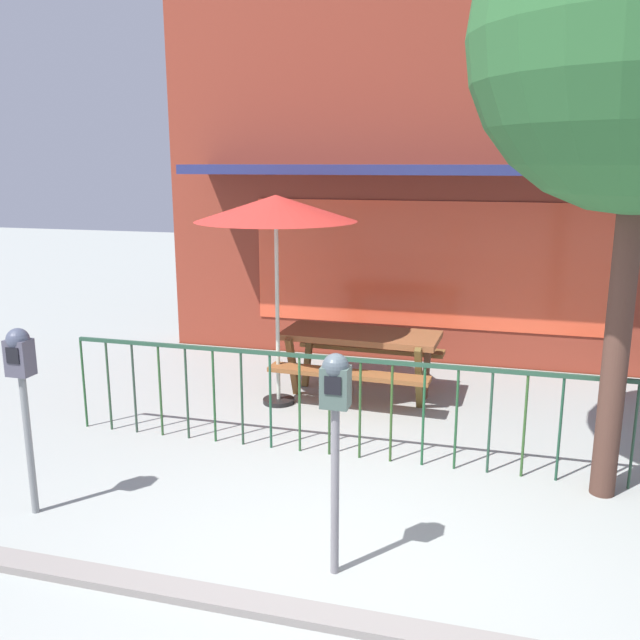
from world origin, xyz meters
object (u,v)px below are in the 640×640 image
Objects in this scene: patio_umbrella at (276,210)px; parking_meter_near at (335,406)px; parking_meter_far at (21,372)px; picnic_table_left at (360,346)px.

patio_umbrella is 3.49m from parking_meter_near.
parking_meter_far is (-2.47, 0.15, -0.03)m from parking_meter_near.
picnic_table_left is at bearing 99.23° from parking_meter_near.
parking_meter_far is at bearing -119.67° from picnic_table_left.
picnic_table_left is 3.89m from parking_meter_far.
parking_meter_near reaches higher than picnic_table_left.
parking_meter_near is at bearing -3.58° from parking_meter_far.
patio_umbrella is 3.23m from parking_meter_far.
picnic_table_left is 1.24× the size of parking_meter_far.
picnic_table_left is at bearing 29.34° from patio_umbrella.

